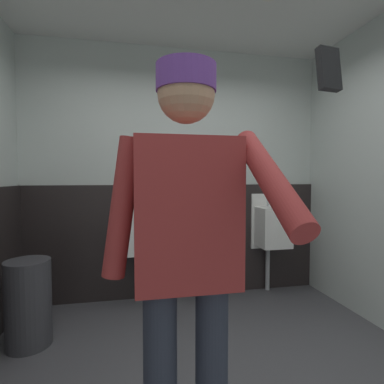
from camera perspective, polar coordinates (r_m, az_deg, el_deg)
name	(u,v)px	position (r m, az deg, el deg)	size (l,w,h in m)	color
wall_back	(177,173)	(3.40, -2.83, 3.59)	(3.90, 0.12, 2.77)	silver
wainscot_band_back	(179,240)	(3.40, -2.61, -9.28)	(3.30, 0.03, 1.26)	black
urinal_left	(140,231)	(3.19, -10.02, -7.41)	(0.40, 0.34, 1.24)	white
urinal_middle	(209,229)	(3.29, 3.24, -7.06)	(0.40, 0.34, 1.24)	white
urinal_right	(272,226)	(3.55, 15.10, -6.42)	(0.40, 0.34, 1.24)	white
privacy_divider_panel	(176,215)	(3.13, -3.11, -4.38)	(0.04, 0.40, 0.90)	#4C4C51
person	(187,244)	(1.23, -1.05, -10.04)	(0.64, 0.60, 1.79)	#2D3342
cell_phone	(329,69)	(0.88, 24.85, 20.70)	(0.06, 0.02, 0.11)	black
trash_bin	(28,303)	(2.83, -29.01, -18.21)	(0.34, 0.34, 0.69)	#38383D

